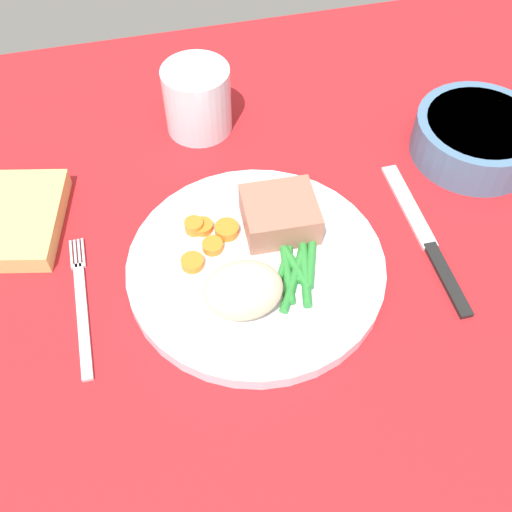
# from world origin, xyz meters

# --- Properties ---
(dining_table) EXTENTS (1.20, 0.90, 0.02)m
(dining_table) POSITION_xyz_m (0.00, 0.00, 0.01)
(dining_table) COLOR red
(dining_table) RESTS_ON ground
(dinner_plate) EXTENTS (0.25, 0.25, 0.02)m
(dinner_plate) POSITION_xyz_m (-0.01, 0.02, 0.03)
(dinner_plate) COLOR white
(dinner_plate) RESTS_ON dining_table
(meat_portion) EXTENTS (0.08, 0.07, 0.03)m
(meat_portion) POSITION_xyz_m (0.02, 0.06, 0.05)
(meat_portion) COLOR #A86B56
(meat_portion) RESTS_ON dinner_plate
(mashed_potatoes) EXTENTS (0.07, 0.06, 0.05)m
(mashed_potatoes) POSITION_xyz_m (-0.04, -0.03, 0.06)
(mashed_potatoes) COLOR beige
(mashed_potatoes) RESTS_ON dinner_plate
(carrot_slices) EXTENTS (0.06, 0.06, 0.01)m
(carrot_slices) POSITION_xyz_m (-0.05, 0.05, 0.04)
(carrot_slices) COLOR orange
(carrot_slices) RESTS_ON dinner_plate
(green_beans) EXTENTS (0.07, 0.10, 0.01)m
(green_beans) POSITION_xyz_m (0.02, -0.00, 0.04)
(green_beans) COLOR #2D8C38
(green_beans) RESTS_ON dinner_plate
(fork) EXTENTS (0.01, 0.17, 0.00)m
(fork) POSITION_xyz_m (-0.19, 0.01, 0.02)
(fork) COLOR silver
(fork) RESTS_ON dining_table
(knife) EXTENTS (0.02, 0.21, 0.01)m
(knife) POSITION_xyz_m (0.17, 0.01, 0.02)
(knife) COLOR black
(knife) RESTS_ON dining_table
(water_glass) EXTENTS (0.08, 0.08, 0.08)m
(water_glass) POSITION_xyz_m (-0.03, 0.24, 0.06)
(water_glass) COLOR silver
(water_glass) RESTS_ON dining_table
(salad_bowl) EXTENTS (0.14, 0.14, 0.05)m
(salad_bowl) POSITION_xyz_m (0.27, 0.12, 0.05)
(salad_bowl) COLOR #4C7299
(salad_bowl) RESTS_ON dining_table
(napkin) EXTENTS (0.13, 0.14, 0.02)m
(napkin) POSITION_xyz_m (-0.25, 0.13, 0.03)
(napkin) COLOR #DBBC6B
(napkin) RESTS_ON dining_table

